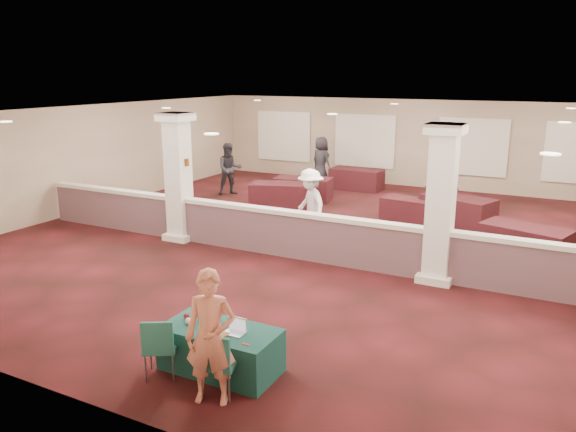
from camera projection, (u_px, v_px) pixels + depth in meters
The scene contains 32 objects.
ground at pixel (330, 242), 14.15m from camera, with size 16.00×16.00×0.00m, color #411014.
wall_back at pixel (416, 144), 20.63m from camera, with size 16.00×0.04×3.20m, color gray.
wall_front at pixel (74, 287), 6.87m from camera, with size 16.00×0.04×3.20m, color gray.
wall_left at pixel (92, 157), 17.31m from camera, with size 0.04×16.00×3.20m, color gray.
ceiling at pixel (332, 113), 13.35m from camera, with size 16.00×16.00×0.02m, color white.
partition_wall at pixel (304, 235), 12.71m from camera, with size 15.60×0.28×1.10m.
column_left at pixel (178, 176), 14.01m from camera, with size 0.72×0.72×3.20m.
column_right at pixel (441, 203), 11.11m from camera, with size 0.72×0.72×3.20m.
sconce_left at pixel (169, 161), 14.04m from camera, with size 0.12×0.12×0.18m.
sconce_right at pixel (187, 162), 13.79m from camera, with size 0.12×0.12×0.18m.
near_table at pixel (221, 349), 7.99m from camera, with size 1.67×0.84×0.64m, color #0D3228.
conf_chair_main at pixel (217, 359), 7.28m from camera, with size 0.55×0.55×0.91m.
conf_chair_side at pixel (159, 343), 7.72m from camera, with size 0.62×0.62×0.90m.
woman at pixel (211, 337), 7.09m from camera, with size 0.65×0.43×1.79m, color #D0745A.
far_table_front_left at pixel (279, 195), 17.86m from camera, with size 1.83×0.91×0.74m, color black.
far_table_front_center at pixel (410, 210), 16.11m from camera, with size 1.59×0.80×0.65m, color black.
far_table_front_right at pixel (525, 243), 12.78m from camera, with size 1.88×0.94×0.76m, color black.
far_table_back_left at pixel (303, 189), 18.74m from camera, with size 1.84×0.92×0.75m, color black.
far_table_back_center at pixel (356, 179), 20.42m from camera, with size 1.85×0.93×0.75m, color black.
far_table_back_right at pixel (457, 211), 15.69m from camera, with size 1.95×0.97×0.79m, color black.
attendee_a at pixel (230, 169), 19.45m from camera, with size 0.86×0.48×1.79m, color black.
attendee_b at pixel (310, 205), 14.17m from camera, with size 1.16×0.53×1.82m, color silver.
attendee_c at pixel (441, 189), 16.27m from camera, with size 1.00×0.48×1.71m, color black.
attendee_d at pixel (321, 161), 21.12m from camera, with size 0.90×0.48×1.81m, color black.
laptop_base at pixel (234, 333), 7.75m from camera, with size 0.29×0.20×0.02m, color silver.
laptop_screen at pixel (238, 323), 7.81m from camera, with size 0.29×0.01×0.19m, color silver.
screen_glow at pixel (238, 324), 7.81m from camera, with size 0.26×0.00×0.17m, color silver.
knitting at pixel (214, 335), 7.70m from camera, with size 0.35×0.26×0.03m, color orange.
yarn_cream at pixel (188, 321), 8.04m from camera, with size 0.10×0.10×0.10m, color beige.
yarn_red at pixel (187, 316), 8.21m from camera, with size 0.09×0.09×0.09m, color maroon.
yarn_grey at pixel (201, 317), 8.16m from camera, with size 0.09×0.09×0.09m, color #47484C.
scissors at pixel (246, 344), 7.44m from camera, with size 0.11×0.03×0.01m, color red.
Camera 1 is at (5.28, -12.51, 4.15)m, focal length 35.00 mm.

